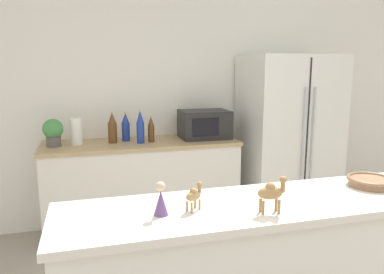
{
  "coord_description": "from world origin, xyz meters",
  "views": [
    {
      "loc": [
        -0.88,
        -1.13,
        1.62
      ],
      "look_at": [
        -0.17,
        1.38,
        1.14
      ],
      "focal_mm": 35.0,
      "sensor_mm": 36.0,
      "label": 1
    }
  ],
  "objects_px": {
    "camel_figurine": "(271,192)",
    "camel_figurine_second": "(194,195)",
    "refrigerator": "(288,139)",
    "back_bottle_3": "(126,127)",
    "back_bottle_1": "(140,127)",
    "fruit_bowl": "(371,181)",
    "microwave": "(204,124)",
    "potted_plant": "(53,131)",
    "paper_towel_roll": "(76,132)",
    "wise_man_figurine_crimson": "(161,201)",
    "back_bottle_0": "(112,128)",
    "back_bottle_2": "(151,129)"
  },
  "relations": [
    {
      "from": "refrigerator",
      "to": "back_bottle_0",
      "type": "bearing_deg",
      "value": 177.28
    },
    {
      "from": "back_bottle_0",
      "to": "back_bottle_3",
      "type": "relative_size",
      "value": 1.06
    },
    {
      "from": "back_bottle_1",
      "to": "back_bottle_2",
      "type": "height_order",
      "value": "back_bottle_1"
    },
    {
      "from": "paper_towel_roll",
      "to": "back_bottle_2",
      "type": "relative_size",
      "value": 0.95
    },
    {
      "from": "back_bottle_0",
      "to": "back_bottle_3",
      "type": "height_order",
      "value": "back_bottle_0"
    },
    {
      "from": "back_bottle_2",
      "to": "back_bottle_3",
      "type": "bearing_deg",
      "value": 154.46
    },
    {
      "from": "microwave",
      "to": "refrigerator",
      "type": "bearing_deg",
      "value": -5.94
    },
    {
      "from": "paper_towel_roll",
      "to": "back_bottle_1",
      "type": "distance_m",
      "value": 0.59
    },
    {
      "from": "refrigerator",
      "to": "camel_figurine_second",
      "type": "xyz_separation_m",
      "value": [
        -1.6,
        -1.96,
        0.2
      ]
    },
    {
      "from": "potted_plant",
      "to": "paper_towel_roll",
      "type": "height_order",
      "value": "potted_plant"
    },
    {
      "from": "back_bottle_2",
      "to": "back_bottle_3",
      "type": "distance_m",
      "value": 0.25
    },
    {
      "from": "back_bottle_0",
      "to": "back_bottle_2",
      "type": "distance_m",
      "value": 0.36
    },
    {
      "from": "back_bottle_1",
      "to": "fruit_bowl",
      "type": "bearing_deg",
      "value": -63.36
    },
    {
      "from": "camel_figurine",
      "to": "camel_figurine_second",
      "type": "distance_m",
      "value": 0.33
    },
    {
      "from": "back_bottle_0",
      "to": "fruit_bowl",
      "type": "relative_size",
      "value": 1.24
    },
    {
      "from": "back_bottle_3",
      "to": "fruit_bowl",
      "type": "xyz_separation_m",
      "value": [
        1.07,
        -2.04,
        -0.02
      ]
    },
    {
      "from": "potted_plant",
      "to": "camel_figurine",
      "type": "xyz_separation_m",
      "value": [
        1.04,
        -2.15,
        0.04
      ]
    },
    {
      "from": "back_bottle_2",
      "to": "camel_figurine_second",
      "type": "distance_m",
      "value": 2.01
    },
    {
      "from": "camel_figurine",
      "to": "wise_man_figurine_crimson",
      "type": "relative_size",
      "value": 1.1
    },
    {
      "from": "microwave",
      "to": "paper_towel_roll",
      "type": "bearing_deg",
      "value": 179.59
    },
    {
      "from": "microwave",
      "to": "back_bottle_3",
      "type": "relative_size",
      "value": 1.71
    },
    {
      "from": "refrigerator",
      "to": "back_bottle_0",
      "type": "xyz_separation_m",
      "value": [
        -1.81,
        0.09,
        0.19
      ]
    },
    {
      "from": "paper_towel_roll",
      "to": "potted_plant",
      "type": "bearing_deg",
      "value": -169.52
    },
    {
      "from": "microwave",
      "to": "back_bottle_3",
      "type": "height_order",
      "value": "same"
    },
    {
      "from": "back_bottle_0",
      "to": "paper_towel_roll",
      "type": "bearing_deg",
      "value": 177.14
    },
    {
      "from": "back_bottle_3",
      "to": "camel_figurine_second",
      "type": "relative_size",
      "value": 2.3
    },
    {
      "from": "microwave",
      "to": "back_bottle_2",
      "type": "height_order",
      "value": "microwave"
    },
    {
      "from": "potted_plant",
      "to": "wise_man_figurine_crimson",
      "type": "relative_size",
      "value": 1.71
    },
    {
      "from": "camel_figurine_second",
      "to": "camel_figurine",
      "type": "bearing_deg",
      "value": -20.58
    },
    {
      "from": "refrigerator",
      "to": "back_bottle_3",
      "type": "bearing_deg",
      "value": 174.84
    },
    {
      "from": "potted_plant",
      "to": "fruit_bowl",
      "type": "bearing_deg",
      "value": -48.6
    },
    {
      "from": "fruit_bowl",
      "to": "back_bottle_1",
      "type": "bearing_deg",
      "value": 116.64
    },
    {
      "from": "camel_figurine",
      "to": "camel_figurine_second",
      "type": "bearing_deg",
      "value": 159.42
    },
    {
      "from": "back_bottle_1",
      "to": "camel_figurine_second",
      "type": "bearing_deg",
      "value": -91.27
    },
    {
      "from": "back_bottle_3",
      "to": "fruit_bowl",
      "type": "height_order",
      "value": "back_bottle_3"
    },
    {
      "from": "back_bottle_1",
      "to": "camel_figurine_second",
      "type": "distance_m",
      "value": 1.96
    },
    {
      "from": "fruit_bowl",
      "to": "camel_figurine_second",
      "type": "bearing_deg",
      "value": -175.79
    },
    {
      "from": "camel_figurine",
      "to": "back_bottle_1",
      "type": "bearing_deg",
      "value": 97.33
    },
    {
      "from": "camel_figurine_second",
      "to": "wise_man_figurine_crimson",
      "type": "bearing_deg",
      "value": -174.96
    },
    {
      "from": "potted_plant",
      "to": "back_bottle_3",
      "type": "distance_m",
      "value": 0.66
    },
    {
      "from": "back_bottle_3",
      "to": "fruit_bowl",
      "type": "bearing_deg",
      "value": -62.37
    },
    {
      "from": "wise_man_figurine_crimson",
      "to": "paper_towel_roll",
      "type": "bearing_deg",
      "value": 100.5
    },
    {
      "from": "fruit_bowl",
      "to": "wise_man_figurine_crimson",
      "type": "bearing_deg",
      "value": -175.68
    },
    {
      "from": "paper_towel_roll",
      "to": "fruit_bowl",
      "type": "xyz_separation_m",
      "value": [
        1.53,
        -1.99,
        -0.01
      ]
    },
    {
      "from": "wise_man_figurine_crimson",
      "to": "back_bottle_3",
      "type": "bearing_deg",
      "value": 88.05
    },
    {
      "from": "refrigerator",
      "to": "back_bottle_1",
      "type": "bearing_deg",
      "value": -179.96
    },
    {
      "from": "back_bottle_2",
      "to": "camel_figurine_second",
      "type": "height_order",
      "value": "back_bottle_2"
    },
    {
      "from": "back_bottle_2",
      "to": "wise_man_figurine_crimson",
      "type": "bearing_deg",
      "value": -98.49
    },
    {
      "from": "back_bottle_3",
      "to": "wise_man_figurine_crimson",
      "type": "bearing_deg",
      "value": -91.95
    },
    {
      "from": "microwave",
      "to": "fruit_bowl",
      "type": "relative_size",
      "value": 1.99
    }
  ]
}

